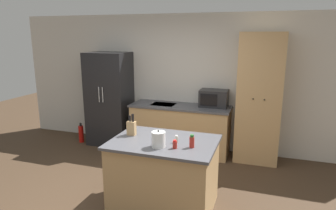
{
  "coord_description": "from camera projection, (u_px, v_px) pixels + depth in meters",
  "views": [
    {
      "loc": [
        1.52,
        -3.26,
        2.21
      ],
      "look_at": [
        -0.04,
        1.4,
        1.05
      ],
      "focal_mm": 32.0,
      "sensor_mm": 36.0,
      "label": 1
    }
  ],
  "objects": [
    {
      "name": "kettle",
      "position": [
        158.0,
        139.0,
        3.53
      ],
      "size": [
        0.16,
        0.16,
        0.21
      ],
      "color": "white",
      "rests_on": "kitchen_island"
    },
    {
      "name": "back_counter",
      "position": [
        180.0,
        128.0,
        5.73
      ],
      "size": [
        1.89,
        0.65,
        0.91
      ],
      "color": "tan",
      "rests_on": "ground_plane"
    },
    {
      "name": "knife_block",
      "position": [
        131.0,
        128.0,
        3.96
      ],
      "size": [
        0.11,
        0.07,
        0.29
      ],
      "color": "tan",
      "rests_on": "kitchen_island"
    },
    {
      "name": "spice_bottle_short_red",
      "position": [
        176.0,
        139.0,
        3.69
      ],
      "size": [
        0.04,
        0.04,
        0.09
      ],
      "color": "beige",
      "rests_on": "kitchen_island"
    },
    {
      "name": "pantry_cabinet",
      "position": [
        259.0,
        99.0,
        5.17
      ],
      "size": [
        0.74,
        0.55,
        2.26
      ],
      "color": "tan",
      "rests_on": "ground_plane"
    },
    {
      "name": "kitchen_island",
      "position": [
        164.0,
        174.0,
        3.86
      ],
      "size": [
        1.32,
        0.95,
        0.91
      ],
      "color": "tan",
      "rests_on": "ground_plane"
    },
    {
      "name": "ground_plane",
      "position": [
        138.0,
        205.0,
        3.99
      ],
      "size": [
        14.0,
        14.0,
        0.0
      ],
      "primitive_type": "plane",
      "color": "#423021"
    },
    {
      "name": "spice_bottle_tall_dark",
      "position": [
        175.0,
        144.0,
        3.5
      ],
      "size": [
        0.05,
        0.05,
        0.1
      ],
      "color": "#B2281E",
      "rests_on": "kitchen_island"
    },
    {
      "name": "spice_bottle_amber_oil",
      "position": [
        192.0,
        142.0,
        3.52
      ],
      "size": [
        0.06,
        0.06,
        0.16
      ],
      "color": "#B2281E",
      "rests_on": "kitchen_island"
    },
    {
      "name": "fire_extinguisher",
      "position": [
        81.0,
        134.0,
        6.28
      ],
      "size": [
        0.1,
        0.1,
        0.41
      ],
      "color": "red",
      "rests_on": "ground_plane"
    },
    {
      "name": "wall_back",
      "position": [
        185.0,
        82.0,
        5.84
      ],
      "size": [
        7.2,
        0.06,
        2.6
      ],
      "color": "beige",
      "rests_on": "ground_plane"
    },
    {
      "name": "microwave",
      "position": [
        214.0,
        98.0,
        5.5
      ],
      "size": [
        0.51,
        0.35,
        0.31
      ],
      "color": "#232326",
      "rests_on": "back_counter"
    },
    {
      "name": "refrigerator",
      "position": [
        110.0,
        99.0,
        6.07
      ],
      "size": [
        0.83,
        0.64,
        1.87
      ],
      "color": "black",
      "rests_on": "ground_plane"
    }
  ]
}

